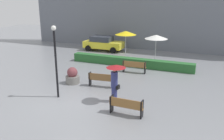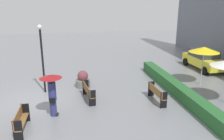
% 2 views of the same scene
% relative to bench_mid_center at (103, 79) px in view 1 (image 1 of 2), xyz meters
% --- Properties ---
extents(ground_plane, '(60.00, 60.00, 0.00)m').
position_rel_bench_mid_center_xyz_m(ground_plane, '(-0.45, -3.03, -0.54)').
color(ground_plane, gray).
extents(bench_mid_center, '(1.89, 0.59, 0.91)m').
position_rel_bench_mid_center_xyz_m(bench_mid_center, '(0.00, 0.00, 0.00)').
color(bench_mid_center, brown).
rests_on(bench_mid_center, ground).
extents(bench_near_right, '(1.73, 0.41, 0.89)m').
position_rel_bench_mid_center_xyz_m(bench_near_right, '(2.73, -3.17, -0.01)').
color(bench_near_right, olive).
rests_on(bench_near_right, ground).
extents(bench_back_row, '(1.84, 0.44, 0.90)m').
position_rel_bench_mid_center_xyz_m(bench_back_row, '(0.97, 3.75, -0.00)').
color(bench_back_row, olive).
rests_on(bench_back_row, ground).
extents(pedestrian_with_umbrella, '(1.06, 1.06, 2.15)m').
position_rel_bench_mid_center_xyz_m(pedestrian_with_umbrella, '(1.62, -1.86, 0.90)').
color(pedestrian_with_umbrella, navy).
rests_on(pedestrian_with_umbrella, ground).
extents(planter_pot, '(0.94, 0.94, 1.12)m').
position_rel_bench_mid_center_xyz_m(planter_pot, '(-2.17, -0.14, -0.06)').
color(planter_pot, slate).
rests_on(planter_pot, ground).
extents(lamp_post, '(0.28, 0.28, 4.17)m').
position_rel_bench_mid_center_xyz_m(lamp_post, '(-1.71, -2.54, 2.00)').
color(lamp_post, black).
rests_on(lamp_post, ground).
extents(patio_umbrella_yellow, '(1.96, 1.96, 2.60)m').
position_rel_bench_mid_center_xyz_m(patio_umbrella_yellow, '(-1.17, 7.80, 1.88)').
color(patio_umbrella_yellow, silver).
rests_on(patio_umbrella_yellow, ground).
extents(patio_umbrella_white, '(2.00, 2.00, 2.45)m').
position_rel_bench_mid_center_xyz_m(patio_umbrella_white, '(1.75, 7.51, 1.73)').
color(patio_umbrella_white, silver).
rests_on(patio_umbrella_white, ground).
extents(hedge_strip, '(10.49, 0.70, 0.71)m').
position_rel_bench_mid_center_xyz_m(hedge_strip, '(0.13, 5.37, -0.18)').
color(hedge_strip, '#28602D').
rests_on(hedge_strip, ground).
extents(building_facade, '(28.00, 1.20, 10.54)m').
position_rel_bench_mid_center_xyz_m(building_facade, '(-0.45, 12.97, 4.74)').
color(building_facade, slate).
rests_on(building_facade, ground).
extents(parked_car, '(4.24, 2.05, 1.57)m').
position_rel_bench_mid_center_xyz_m(parked_car, '(-4.53, 10.10, 0.28)').
color(parked_car, yellow).
rests_on(parked_car, ground).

